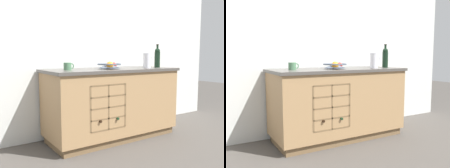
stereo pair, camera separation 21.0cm
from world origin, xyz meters
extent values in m
plane|color=#4C4742|center=(0.00, 0.00, 0.00)|extent=(14.00, 14.00, 0.00)
cube|color=silver|center=(0.00, 0.40, 1.27)|extent=(4.40, 0.06, 2.55)
cube|color=brown|center=(0.00, 0.00, 0.04)|extent=(1.58, 0.60, 0.09)
cube|color=tan|center=(0.00, 0.00, 0.47)|extent=(1.64, 0.66, 0.76)
cube|color=#514C47|center=(0.00, 0.00, 0.86)|extent=(1.68, 0.70, 0.03)
cube|color=brown|center=(-0.26, -0.23, 0.48)|extent=(0.45, 0.01, 0.50)
cube|color=brown|center=(-0.49, -0.28, 0.48)|extent=(0.02, 0.10, 0.50)
cube|color=brown|center=(-0.04, -0.28, 0.48)|extent=(0.02, 0.10, 0.50)
cube|color=brown|center=(-0.26, -0.28, 0.23)|extent=(0.45, 0.10, 0.02)
cube|color=brown|center=(-0.26, -0.28, 0.35)|extent=(0.45, 0.10, 0.02)
cube|color=brown|center=(-0.26, -0.28, 0.48)|extent=(0.45, 0.10, 0.02)
cube|color=brown|center=(-0.26, -0.28, 0.60)|extent=(0.45, 0.10, 0.02)
cube|color=brown|center=(-0.26, -0.28, 0.73)|extent=(0.45, 0.10, 0.02)
cube|color=brown|center=(-0.26, -0.28, 0.48)|extent=(0.02, 0.10, 0.50)
cylinder|color=black|center=(-0.38, -0.15, 0.34)|extent=(0.08, 0.21, 0.08)
cylinder|color=black|center=(-0.38, -0.30, 0.34)|extent=(0.03, 0.09, 0.03)
cylinder|color=#19381E|center=(-0.15, -0.17, 0.34)|extent=(0.07, 0.20, 0.07)
cylinder|color=#19381E|center=(-0.15, -0.31, 0.34)|extent=(0.03, 0.09, 0.03)
cylinder|color=#4C5666|center=(-0.07, -0.04, 0.89)|extent=(0.13, 0.13, 0.01)
cone|color=#4C5666|center=(-0.07, -0.04, 0.92)|extent=(0.27, 0.27, 0.06)
torus|color=#4C5666|center=(-0.07, -0.04, 0.94)|extent=(0.29, 0.29, 0.02)
sphere|color=red|center=(-0.07, -0.04, 0.92)|extent=(0.07, 0.07, 0.07)
sphere|color=red|center=(0.00, -0.04, 0.92)|extent=(0.07, 0.07, 0.07)
sphere|color=orange|center=(-0.10, -0.10, 0.93)|extent=(0.08, 0.08, 0.08)
cylinder|color=white|center=(0.45, -0.14, 0.98)|extent=(0.10, 0.10, 0.19)
torus|color=white|center=(0.45, -0.14, 1.07)|extent=(0.10, 0.10, 0.01)
torus|color=white|center=(0.50, -0.14, 0.99)|extent=(0.11, 0.01, 0.11)
cylinder|color=#4C7A56|center=(-0.59, 0.01, 0.92)|extent=(0.09, 0.09, 0.08)
torus|color=#4C7A56|center=(-0.54, 0.01, 0.92)|extent=(0.07, 0.01, 0.07)
cylinder|color=black|center=(0.67, -0.10, 0.99)|extent=(0.08, 0.08, 0.21)
sphere|color=black|center=(0.67, -0.10, 1.10)|extent=(0.07, 0.07, 0.07)
cylinder|color=black|center=(0.67, -0.10, 1.14)|extent=(0.03, 0.03, 0.09)
cylinder|color=black|center=(0.67, -0.10, 1.19)|extent=(0.03, 0.03, 0.01)
camera|label=1|loc=(-1.74, -2.58, 1.05)|focal=40.00mm
camera|label=2|loc=(-1.56, -2.69, 1.05)|focal=40.00mm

